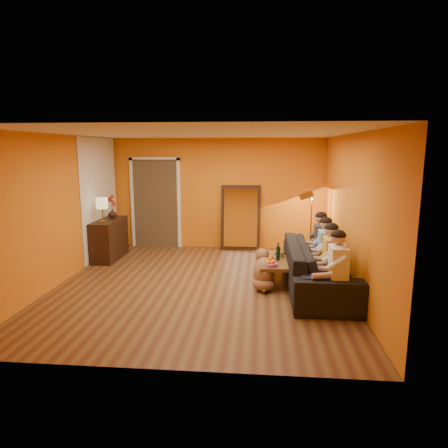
# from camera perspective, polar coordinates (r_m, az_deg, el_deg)

# --- Properties ---
(room_shell) EXTENTS (5.00, 5.50, 2.60)m
(room_shell) POSITION_cam_1_polar(r_m,az_deg,el_deg) (7.13, -2.90, 2.22)
(room_shell) COLOR brown
(room_shell) RESTS_ON ground
(white_accent) EXTENTS (0.02, 1.90, 2.58)m
(white_accent) POSITION_cam_1_polar(r_m,az_deg,el_deg) (9.12, -17.31, 3.60)
(white_accent) COLOR white
(white_accent) RESTS_ON wall_left
(doorway_recess) EXTENTS (1.06, 0.30, 2.10)m
(doorway_recess) POSITION_cam_1_polar(r_m,az_deg,el_deg) (9.86, -9.54, 2.97)
(doorway_recess) COLOR #3F2D19
(doorway_recess) RESTS_ON floor
(door_jamb_left) EXTENTS (0.08, 0.06, 2.20)m
(door_jamb_left) POSITION_cam_1_polar(r_m,az_deg,el_deg) (9.90, -12.91, 2.88)
(door_jamb_left) COLOR white
(door_jamb_left) RESTS_ON wall_back
(door_jamb_right) EXTENTS (0.08, 0.06, 2.20)m
(door_jamb_right) POSITION_cam_1_polar(r_m,az_deg,el_deg) (9.61, -6.42, 2.85)
(door_jamb_right) COLOR white
(door_jamb_right) RESTS_ON wall_back
(door_header) EXTENTS (1.22, 0.06, 0.08)m
(door_header) POSITION_cam_1_polar(r_m,az_deg,el_deg) (9.66, -9.91, 9.17)
(door_header) COLOR white
(door_header) RESTS_ON wall_back
(mirror_frame) EXTENTS (0.92, 0.27, 1.51)m
(mirror_frame) POSITION_cam_1_polar(r_m,az_deg,el_deg) (9.39, 2.40, 0.94)
(mirror_frame) COLOR black
(mirror_frame) RESTS_ON floor
(mirror_glass) EXTENTS (0.78, 0.21, 1.35)m
(mirror_glass) POSITION_cam_1_polar(r_m,az_deg,el_deg) (9.35, 2.38, 0.90)
(mirror_glass) COLOR white
(mirror_glass) RESTS_ON mirror_frame
(sideboard) EXTENTS (0.44, 1.18, 0.85)m
(sideboard) POSITION_cam_1_polar(r_m,az_deg,el_deg) (8.99, -16.04, -2.09)
(sideboard) COLOR black
(sideboard) RESTS_ON floor
(table_lamp) EXTENTS (0.24, 0.24, 0.51)m
(table_lamp) POSITION_cam_1_polar(r_m,az_deg,el_deg) (8.60, -16.99, 1.90)
(table_lamp) COLOR beige
(table_lamp) RESTS_ON sideboard
(sofa) EXTENTS (2.63, 1.03, 0.77)m
(sofa) POSITION_cam_1_polar(r_m,az_deg,el_deg) (6.99, 13.30, -5.94)
(sofa) COLOR black
(sofa) RESTS_ON floor
(coffee_table) EXTENTS (0.71, 1.26, 0.42)m
(coffee_table) POSITION_cam_1_polar(r_m,az_deg,el_deg) (7.24, 7.24, -6.58)
(coffee_table) COLOR brown
(coffee_table) RESTS_ON floor
(floor_lamp) EXTENTS (0.34, 0.29, 1.44)m
(floor_lamp) POSITION_cam_1_polar(r_m,az_deg,el_deg) (8.77, 12.33, -0.27)
(floor_lamp) COLOR #AB7F32
(floor_lamp) RESTS_ON floor
(dog) EXTENTS (0.47, 0.65, 0.70)m
(dog) POSITION_cam_1_polar(r_m,az_deg,el_deg) (6.81, 5.75, -6.43)
(dog) COLOR #9B7346
(dog) RESTS_ON floor
(person_far_left) EXTENTS (0.70, 0.44, 1.22)m
(person_far_left) POSITION_cam_1_polar(r_m,az_deg,el_deg) (6.00, 15.95, -6.58)
(person_far_left) COLOR silver
(person_far_left) RESTS_ON sofa
(person_mid_left) EXTENTS (0.70, 0.44, 1.22)m
(person_mid_left) POSITION_cam_1_polar(r_m,az_deg,el_deg) (6.52, 15.07, -5.16)
(person_mid_left) COLOR gold
(person_mid_left) RESTS_ON sofa
(person_mid_right) EXTENTS (0.70, 0.44, 1.22)m
(person_mid_right) POSITION_cam_1_polar(r_m,az_deg,el_deg) (7.04, 14.32, -3.95)
(person_mid_right) COLOR #87A7D1
(person_mid_right) RESTS_ON sofa
(person_far_right) EXTENTS (0.70, 0.44, 1.22)m
(person_far_right) POSITION_cam_1_polar(r_m,az_deg,el_deg) (7.57, 13.68, -2.90)
(person_far_right) COLOR #2F3034
(person_far_right) RESTS_ON sofa
(fruit_bowl) EXTENTS (0.26, 0.26, 0.16)m
(fruit_bowl) POSITION_cam_1_polar(r_m,az_deg,el_deg) (6.72, 6.57, -5.35)
(fruit_bowl) COLOR #E751AE
(fruit_bowl) RESTS_ON coffee_table
(wine_bottle) EXTENTS (0.07, 0.07, 0.31)m
(wine_bottle) POSITION_cam_1_polar(r_m,az_deg,el_deg) (7.09, 7.73, -3.89)
(wine_bottle) COLOR black
(wine_bottle) RESTS_ON coffee_table
(tumbler) EXTENTS (0.11, 0.11, 0.09)m
(tumbler) POSITION_cam_1_polar(r_m,az_deg,el_deg) (7.29, 8.20, -4.38)
(tumbler) COLOR #B27F3F
(tumbler) RESTS_ON coffee_table
(laptop) EXTENTS (0.38, 0.36, 0.03)m
(laptop) POSITION_cam_1_polar(r_m,az_deg,el_deg) (7.52, 8.57, -4.19)
(laptop) COLOR black
(laptop) RESTS_ON coffee_table
(book_lower) EXTENTS (0.30, 0.32, 0.02)m
(book_lower) POSITION_cam_1_polar(r_m,az_deg,el_deg) (6.98, 5.86, -5.31)
(book_lower) COLOR black
(book_lower) RESTS_ON coffee_table
(book_mid) EXTENTS (0.21, 0.27, 0.02)m
(book_mid) POSITION_cam_1_polar(r_m,az_deg,el_deg) (6.98, 5.94, -5.11)
(book_mid) COLOR #A52412
(book_mid) RESTS_ON book_lower
(book_upper) EXTENTS (0.20, 0.24, 0.02)m
(book_upper) POSITION_cam_1_polar(r_m,az_deg,el_deg) (6.96, 5.86, -5.00)
(book_upper) COLOR black
(book_upper) RESTS_ON book_mid
(vase) EXTENTS (0.19, 0.19, 0.20)m
(vase) POSITION_cam_1_polar(r_m,az_deg,el_deg) (9.13, -15.65, 1.47)
(vase) COLOR black
(vase) RESTS_ON sideboard
(flowers) EXTENTS (0.17, 0.17, 0.51)m
(flowers) POSITION_cam_1_polar(r_m,az_deg,el_deg) (9.09, -15.74, 3.18)
(flowers) COLOR #A52412
(flowers) RESTS_ON vase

